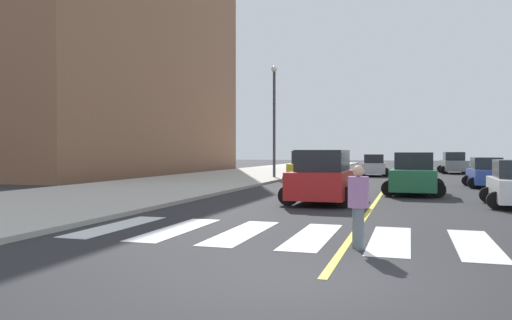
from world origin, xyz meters
name	(u,v)px	position (x,y,z in m)	size (l,w,h in m)	color
ground_plane	(322,280)	(0.00, 0.00, 0.00)	(220.00, 220.00, 0.00)	#28282B
sidewalk_kerb_west	(179,184)	(-12.20, 20.00, 0.07)	(10.00, 120.00, 0.15)	#B2ADA3
crosswalk_paint	(351,238)	(0.00, 4.00, 0.01)	(13.50, 4.00, 0.01)	silver
lane_divider_paint	(395,174)	(0.00, 40.00, 0.01)	(0.16, 80.00, 0.01)	yellow
low_rise_brick_west	(99,32)	(-26.77, 33.10, 13.32)	(16.00, 32.00, 26.64)	brown
car_red_second	(324,178)	(-1.95, 11.84, 0.98)	(2.99, 4.74, 2.10)	red
car_yellow_third	(309,168)	(-4.98, 24.23, 0.97)	(3.03, 4.73, 2.08)	gold
car_blue_fourth	(486,173)	(5.48, 23.18, 0.80)	(2.45, 3.86, 1.71)	#2D479E
car_silver_fifth	(374,166)	(-1.55, 34.75, 0.84)	(2.63, 4.11, 1.80)	#B7B7BC
car_green_sixth	(414,175)	(1.50, 17.03, 0.93)	(2.89, 4.54, 2.00)	#236B42
car_gray_seventh	(454,163)	(5.21, 42.03, 0.93)	(2.91, 4.54, 1.99)	slate
pedestrian_crossing	(358,203)	(0.29, 2.76, 0.97)	(0.43, 0.43, 1.75)	slate
street_lamp	(274,112)	(-8.32, 28.01, 4.94)	(0.44, 0.44, 8.21)	#38383D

